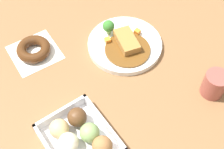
{
  "coord_description": "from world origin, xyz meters",
  "views": [
    {
      "loc": [
        0.42,
        -0.32,
        0.76
      ],
      "look_at": [
        -0.01,
        -0.01,
        0.03
      ],
      "focal_mm": 49.61,
      "sensor_mm": 36.0,
      "label": 1
    }
  ],
  "objects_px": {
    "curry_plate": "(124,44)",
    "donut_box": "(80,139)",
    "coffee_mug": "(214,84)",
    "chocolate_ring_donut": "(34,49)"
  },
  "relations": [
    {
      "from": "curry_plate",
      "to": "donut_box",
      "type": "distance_m",
      "value": 0.35
    },
    {
      "from": "curry_plate",
      "to": "coffee_mug",
      "type": "xyz_separation_m",
      "value": [
        0.28,
        0.1,
        0.02
      ]
    },
    {
      "from": "donut_box",
      "to": "chocolate_ring_donut",
      "type": "bearing_deg",
      "value": 172.6
    },
    {
      "from": "curry_plate",
      "to": "coffee_mug",
      "type": "height_order",
      "value": "coffee_mug"
    },
    {
      "from": "curry_plate",
      "to": "chocolate_ring_donut",
      "type": "height_order",
      "value": "curry_plate"
    },
    {
      "from": "curry_plate",
      "to": "coffee_mug",
      "type": "relative_size",
      "value": 3.03
    },
    {
      "from": "curry_plate",
      "to": "donut_box",
      "type": "relative_size",
      "value": 1.21
    },
    {
      "from": "curry_plate",
      "to": "donut_box",
      "type": "bearing_deg",
      "value": -55.62
    },
    {
      "from": "chocolate_ring_donut",
      "to": "coffee_mug",
      "type": "relative_size",
      "value": 1.94
    },
    {
      "from": "curry_plate",
      "to": "coffee_mug",
      "type": "bearing_deg",
      "value": 19.8
    }
  ]
}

